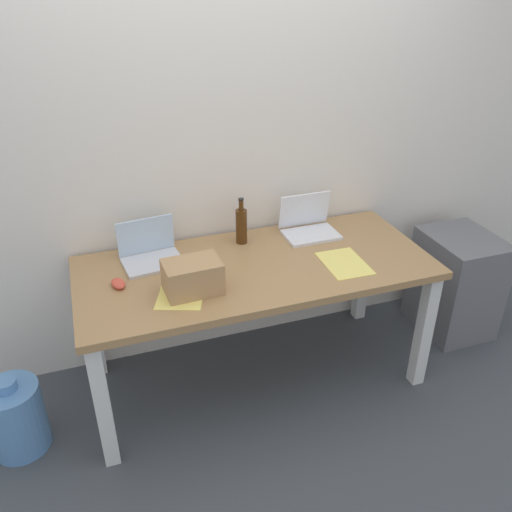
# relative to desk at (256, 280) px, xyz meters

# --- Properties ---
(ground_plane) EXTENTS (8.00, 8.00, 0.00)m
(ground_plane) POSITION_rel_desk_xyz_m (0.00, 0.00, -0.65)
(ground_plane) COLOR #42474C
(back_wall) EXTENTS (5.20, 0.08, 2.60)m
(back_wall) POSITION_rel_desk_xyz_m (0.00, 0.46, 0.65)
(back_wall) COLOR silver
(back_wall) RESTS_ON ground
(desk) EXTENTS (1.82, 0.80, 0.75)m
(desk) POSITION_rel_desk_xyz_m (0.00, 0.00, 0.00)
(desk) COLOR #A37A4C
(desk) RESTS_ON ground
(laptop_left) EXTENTS (0.32, 0.26, 0.21)m
(laptop_left) POSITION_rel_desk_xyz_m (-0.50, 0.21, 0.14)
(laptop_left) COLOR silver
(laptop_left) RESTS_ON desk
(laptop_right) EXTENTS (0.30, 0.23, 0.22)m
(laptop_right) POSITION_rel_desk_xyz_m (0.40, 0.24, 0.14)
(laptop_right) COLOR silver
(laptop_right) RESTS_ON desk
(beer_bottle) EXTENTS (0.06, 0.06, 0.26)m
(beer_bottle) POSITION_rel_desk_xyz_m (0.01, 0.26, 0.20)
(beer_bottle) COLOR #47280F
(beer_bottle) RESTS_ON desk
(computer_mouse) EXTENTS (0.08, 0.11, 0.03)m
(computer_mouse) POSITION_rel_desk_xyz_m (-0.69, 0.02, 0.11)
(computer_mouse) COLOR #D84C38
(computer_mouse) RESTS_ON desk
(cardboard_box) EXTENTS (0.27, 0.19, 0.16)m
(cardboard_box) POSITION_rel_desk_xyz_m (-0.36, -0.14, 0.17)
(cardboard_box) COLOR tan
(cardboard_box) RESTS_ON desk
(paper_sheet_front_left) EXTENTS (0.30, 0.35, 0.00)m
(paper_sheet_front_left) POSITION_rel_desk_xyz_m (-0.42, -0.13, 0.09)
(paper_sheet_front_left) COLOR #F4E06B
(paper_sheet_front_left) RESTS_ON desk
(paper_sheet_front_right) EXTENTS (0.22, 0.30, 0.00)m
(paper_sheet_front_right) POSITION_rel_desk_xyz_m (0.43, -0.14, 0.09)
(paper_sheet_front_right) COLOR #F4E06B
(paper_sheet_front_right) RESTS_ON desk
(water_cooler_jug) EXTENTS (0.28, 0.28, 0.42)m
(water_cooler_jug) POSITION_rel_desk_xyz_m (-1.26, -0.10, -0.47)
(water_cooler_jug) COLOR #598CC6
(water_cooler_jug) RESTS_ON ground
(filing_cabinet) EXTENTS (0.40, 0.48, 0.65)m
(filing_cabinet) POSITION_rel_desk_xyz_m (1.36, 0.05, -0.33)
(filing_cabinet) COLOR slate
(filing_cabinet) RESTS_ON ground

